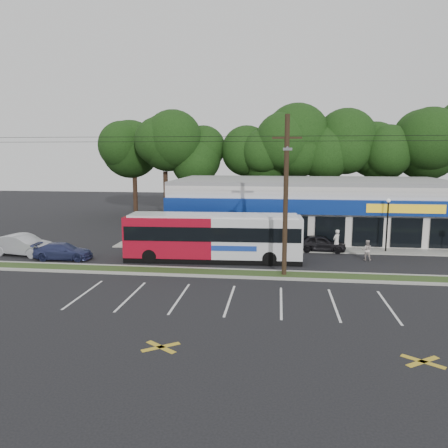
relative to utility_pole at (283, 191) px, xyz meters
The scene contains 15 objects.
ground 6.18m from the utility_pole, 161.89° to the right, with size 120.00×120.00×0.00m, color black.
grass_strip 6.06m from the utility_pole, behind, with size 40.00×1.60×0.12m, color #283E19.
curb_south 6.10m from the utility_pole, 164.67° to the right, with size 40.00×0.25×0.14m, color #9E9E93.
curb_north 6.12m from the utility_pole, 161.93° to the left, with size 40.00×0.25×0.14m, color #9E9E93.
sidewalk 9.93m from the utility_pole, 74.97° to the left, with size 32.00×2.20×0.10m, color #9E9E93.
strip_mall 15.47m from the utility_pole, 79.90° to the left, with size 25.00×12.55×5.30m.
utility_pole is the anchor object (origin of this frame).
lamp_post 11.67m from the utility_pole, 43.95° to the left, with size 0.30×0.30×4.25m.
tree_line 25.28m from the utility_pole, 87.33° to the left, with size 46.76×6.76×11.83m.
metrobus 7.04m from the utility_pole, 143.74° to the left, with size 12.73×3.21×3.39m.
car_dark 9.47m from the utility_pole, 67.60° to the left, with size 1.57×3.91×1.33m, color black.
car_silver 20.36m from the utility_pole, 169.96° to the left, with size 1.70×4.87×1.60m, color #B0B2B8.
car_blue 16.74m from the utility_pole, behind, with size 1.71×4.21×1.22m, color navy.
pedestrian_a 9.37m from the utility_pole, 58.86° to the left, with size 0.68×0.45×1.87m, color silver.
pedestrian_b 9.25m from the utility_pole, 39.44° to the left, with size 0.73×0.57×1.49m, color beige.
Camera 1 is at (2.54, -25.99, 7.62)m, focal length 35.00 mm.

